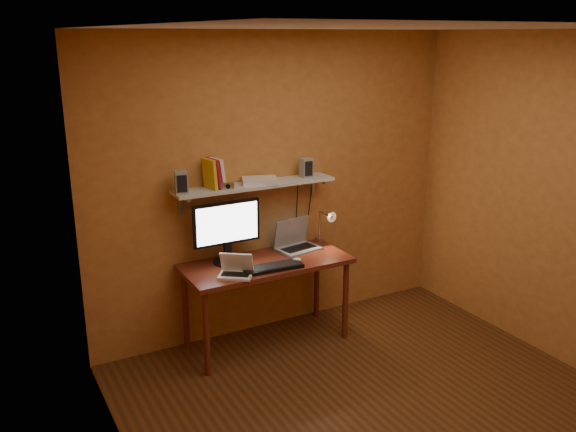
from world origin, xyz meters
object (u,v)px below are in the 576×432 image
desk_lamp (326,222)px  speaker_left (181,182)px  desk (267,271)px  wall_shelf (255,185)px  speaker_right (306,168)px  monitor (227,229)px  laptop (295,241)px  netbook (236,269)px  shelf_camera (228,186)px  router (260,181)px  keyboard (272,267)px  mouse (296,260)px

desk_lamp → speaker_left: 1.39m
desk → wall_shelf: 0.72m
speaker_left → speaker_right: bearing=13.1°
monitor → laptop: bearing=2.2°
netbook → shelf_camera: bearing=112.0°
laptop → router: 0.67m
netbook → speaker_right: (0.84, 0.36, 0.66)m
desk → monitor: (-0.29, 0.13, 0.38)m
speaker_right → netbook: bearing=-156.6°
keyboard → laptop: bearing=43.5°
desk → speaker_right: (0.49, 0.20, 0.79)m
laptop → netbook: (-0.71, -0.32, -0.02)m
mouse → netbook: bearing=175.3°
monitor → keyboard: bearing=-50.1°
router → speaker_right: bearing=2.5°
keyboard → router: (0.07, 0.35, 0.64)m
laptop → mouse: (-0.15, -0.29, -0.05)m
monitor → speaker_right: size_ratio=3.51×
keyboard → shelf_camera: size_ratio=4.76×
mouse → router: size_ratio=0.33×
speaker_right → laptop: bearing=-162.1°
keyboard → mouse: mouse is taller
speaker_right → desk: bearing=-157.8°
shelf_camera → keyboard: bearing=-49.7°
router → monitor: bearing=-170.9°
monitor → netbook: (-0.06, -0.29, -0.24)m
speaker_right → shelf_camera: size_ratio=1.57×
desk → desk_lamp: bearing=10.8°
desk → shelf_camera: shelf_camera is taller
desk → monitor: 0.49m
speaker_right → router: (-0.46, -0.02, -0.06)m
speaker_left → netbook: bearing=-37.3°
desk → laptop: (0.36, 0.16, 0.16)m
wall_shelf → laptop: bearing=-5.3°
mouse → speaker_left: size_ratio=0.54×
desk → shelf_camera: (-0.28, 0.11, 0.74)m
netbook → speaker_right: size_ratio=1.92×
wall_shelf → netbook: (-0.35, -0.36, -0.56)m
wall_shelf → laptop: wall_shelf is taller
desk → keyboard: (-0.03, -0.17, 0.10)m
wall_shelf → desk: bearing=-90.0°
desk → keyboard: size_ratio=2.81×
laptop → speaker_left: (-1.00, 0.02, 0.64)m
laptop → router: bearing=166.9°
desk → netbook: bearing=-155.0°
wall_shelf → shelf_camera: 0.29m
wall_shelf → desk_lamp: 0.77m
mouse → shelf_camera: (-0.49, 0.24, 0.64)m
wall_shelf → speaker_right: (0.49, 0.01, 0.10)m
mouse → keyboard: bearing=-178.1°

